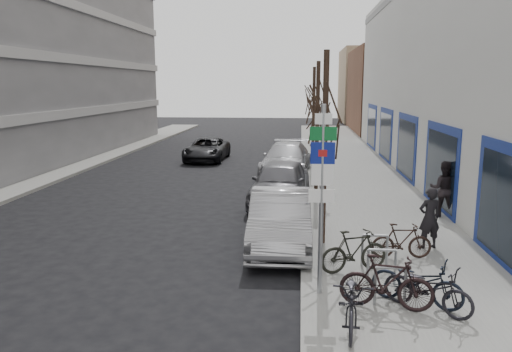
% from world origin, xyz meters
% --- Properties ---
extents(ground, '(120.00, 120.00, 0.00)m').
position_xyz_m(ground, '(0.00, 0.00, 0.00)').
color(ground, black).
rests_on(ground, ground).
extents(sidewalk_east, '(5.00, 70.00, 0.15)m').
position_xyz_m(sidewalk_east, '(4.50, 10.00, 0.07)').
color(sidewalk_east, slate).
rests_on(sidewalk_east, ground).
extents(sidewalk_west, '(3.00, 70.00, 0.15)m').
position_xyz_m(sidewalk_west, '(-11.00, 10.00, 0.07)').
color(sidewalk_west, slate).
rests_on(sidewalk_west, ground).
extents(brick_building_far, '(12.00, 14.00, 8.00)m').
position_xyz_m(brick_building_far, '(13.00, 40.00, 4.00)').
color(brick_building_far, brown).
rests_on(brick_building_far, ground).
extents(tan_building_far, '(13.00, 12.00, 9.00)m').
position_xyz_m(tan_building_far, '(13.50, 55.00, 4.50)').
color(tan_building_far, '#937A5B').
rests_on(tan_building_far, ground).
extents(highway_sign_pole, '(0.55, 0.10, 4.20)m').
position_xyz_m(highway_sign_pole, '(2.40, -0.01, 2.46)').
color(highway_sign_pole, gray).
rests_on(highway_sign_pole, ground).
extents(bike_rack, '(0.66, 2.26, 0.83)m').
position_xyz_m(bike_rack, '(3.80, 0.60, 0.66)').
color(bike_rack, gray).
rests_on(bike_rack, sidewalk_east).
extents(tree_near, '(1.80, 1.80, 5.50)m').
position_xyz_m(tree_near, '(2.60, 3.50, 4.10)').
color(tree_near, black).
rests_on(tree_near, ground).
extents(tree_mid, '(1.80, 1.80, 5.50)m').
position_xyz_m(tree_mid, '(2.60, 10.00, 4.10)').
color(tree_mid, black).
rests_on(tree_mid, ground).
extents(tree_far, '(1.80, 1.80, 5.50)m').
position_xyz_m(tree_far, '(2.60, 16.50, 4.10)').
color(tree_far, black).
rests_on(tree_far, ground).
extents(meter_front, '(0.10, 0.08, 1.27)m').
position_xyz_m(meter_front, '(2.15, 3.00, 0.92)').
color(meter_front, gray).
rests_on(meter_front, sidewalk_east).
extents(meter_mid, '(0.10, 0.08, 1.27)m').
position_xyz_m(meter_mid, '(2.15, 8.50, 0.92)').
color(meter_mid, gray).
rests_on(meter_mid, sidewalk_east).
extents(meter_back, '(0.10, 0.08, 1.27)m').
position_xyz_m(meter_back, '(2.15, 14.00, 0.92)').
color(meter_back, gray).
rests_on(meter_back, sidewalk_east).
extents(bike_near_left, '(0.79, 2.03, 1.21)m').
position_xyz_m(bike_near_left, '(2.94, -1.54, 0.75)').
color(bike_near_left, black).
rests_on(bike_near_left, sidewalk_east).
extents(bike_near_right, '(1.95, 0.90, 1.14)m').
position_xyz_m(bike_near_right, '(3.69, -0.68, 0.72)').
color(bike_near_right, black).
rests_on(bike_near_right, sidewalk_east).
extents(bike_mid_curb, '(1.93, 1.31, 1.14)m').
position_xyz_m(bike_mid_curb, '(4.35, -0.41, 0.72)').
color(bike_mid_curb, black).
rests_on(bike_mid_curb, sidewalk_east).
extents(bike_mid_inner, '(1.82, 1.14, 1.06)m').
position_xyz_m(bike_mid_inner, '(3.26, 1.31, 0.68)').
color(bike_mid_inner, black).
rests_on(bike_mid_inner, sidewalk_east).
extents(bike_far_curb, '(1.81, 1.48, 1.11)m').
position_xyz_m(bike_far_curb, '(4.49, -0.71, 0.70)').
color(bike_far_curb, black).
rests_on(bike_far_curb, sidewalk_east).
extents(bike_far_inner, '(1.60, 0.58, 0.95)m').
position_xyz_m(bike_far_inner, '(4.58, 2.37, 0.63)').
color(bike_far_inner, black).
rests_on(bike_far_inner, sidewalk_east).
extents(parked_car_front, '(1.79, 4.86, 1.59)m').
position_xyz_m(parked_car_front, '(1.40, 3.49, 0.79)').
color(parked_car_front, '#9A9A9F').
rests_on(parked_car_front, ground).
extents(parked_car_mid, '(2.52, 5.15, 1.69)m').
position_xyz_m(parked_car_mid, '(1.19, 8.74, 0.85)').
color(parked_car_mid, '#535258').
rests_on(parked_car_mid, ground).
extents(parked_car_back, '(2.77, 5.79, 1.63)m').
position_xyz_m(parked_car_back, '(1.22, 15.14, 0.81)').
color(parked_car_back, '#9B9B9F').
rests_on(parked_car_back, ground).
extents(lane_car, '(2.35, 4.99, 1.38)m').
position_xyz_m(lane_car, '(-3.78, 19.70, 0.69)').
color(lane_car, black).
rests_on(lane_car, ground).
extents(pedestrian_near, '(0.70, 0.55, 1.70)m').
position_xyz_m(pedestrian_near, '(5.49, 3.31, 1.00)').
color(pedestrian_near, black).
rests_on(pedestrian_near, sidewalk_east).
extents(pedestrian_far, '(0.82, 0.67, 1.93)m').
position_xyz_m(pedestrian_far, '(6.80, 6.79, 1.12)').
color(pedestrian_far, black).
rests_on(pedestrian_far, sidewalk_east).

